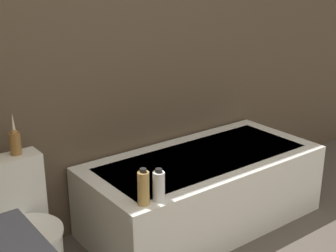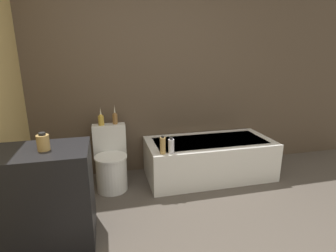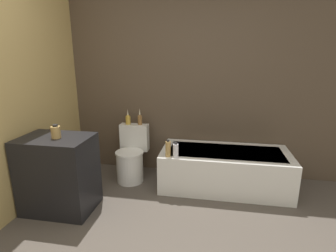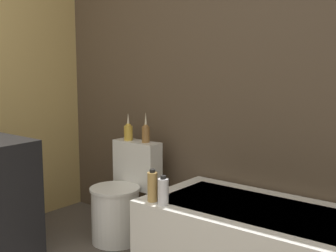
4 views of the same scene
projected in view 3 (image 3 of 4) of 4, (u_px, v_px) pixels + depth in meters
wall_back_tiled at (173, 82)px, 3.61m from camera, size 6.40×0.06×2.60m
wall_left_painted at (4, 92)px, 2.57m from camera, size 0.06×6.40×2.60m
bathtub at (224, 169)px, 3.35m from camera, size 1.60×0.75×0.49m
toilet at (131, 158)px, 3.55m from camera, size 0.39×0.51×0.73m
vanity_counter at (59, 174)px, 2.83m from camera, size 0.73×0.52×0.83m
soap_bottle_glass at (56, 132)px, 2.68m from camera, size 0.09×0.09×0.14m
vase_gold at (128, 119)px, 3.59m from camera, size 0.07×0.07×0.21m
vase_silver at (140, 119)px, 3.58m from camera, size 0.06×0.06×0.23m
shampoo_bottle_tall at (168, 149)px, 3.10m from camera, size 0.06×0.06×0.20m
shampoo_bottle_short at (176, 150)px, 3.08m from camera, size 0.07×0.07×0.18m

